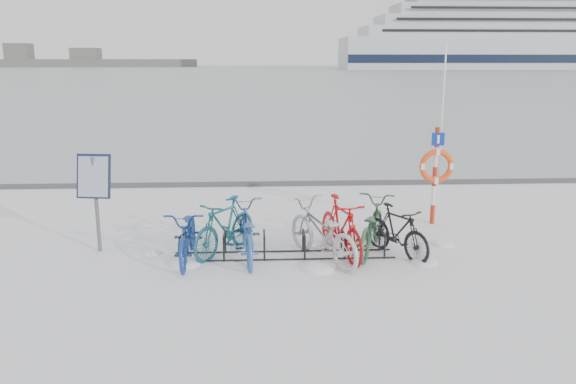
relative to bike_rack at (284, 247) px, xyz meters
The scene contains 15 objects.
ground 0.18m from the bike_rack, ahead, with size 900.00×900.00×0.00m, color white.
ice_sheet 155.00m from the bike_rack, 90.00° to the left, with size 400.00×298.00×0.02m, color #96A3A9.
quay_edge 5.90m from the bike_rack, 90.00° to the left, with size 400.00×0.25×0.10m, color #3F3F42.
bike_rack is the anchor object (origin of this frame).
info_board 3.65m from the bike_rack, behind, with size 0.64×0.31×1.84m.
lifebuoy_station 3.97m from the bike_rack, 29.34° to the left, with size 0.74×0.22×3.84m.
cruise_ferry 212.23m from the bike_rack, 64.37° to the left, with size 127.21×24.02×41.80m.
bike_0 1.75m from the bike_rack, behind, with size 0.67×1.92×1.01m, color navy.
bike_1 1.17m from the bike_rack, 166.65° to the left, with size 0.50×1.78×1.07m, color #134C58.
bike_2 0.76m from the bike_rack, behind, with size 0.68×1.95×1.02m, color #2C5499.
bike_3 0.78m from the bike_rack, 16.65° to the right, with size 0.73×2.09×1.10m, color #ACB1B4.
bike_4 1.11m from the bike_rack, ahead, with size 0.52×1.85×1.11m, color #BA0C11.
bike_5 1.69m from the bike_rack, ahead, with size 0.68×1.95×1.02m, color #2D5539.
bike_6 2.09m from the bike_rack, ahead, with size 0.45×1.60×0.96m, color black.
snow_drifts 0.38m from the bike_rack, 20.51° to the right, with size 5.95×1.76×0.21m.
Camera 1 is at (-0.42, -9.68, 3.51)m, focal length 35.00 mm.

